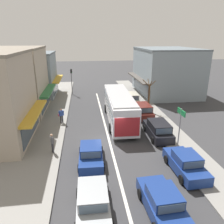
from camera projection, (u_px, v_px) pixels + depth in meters
ground_plane at (109, 141)px, 20.09m from camera, size 140.00×140.00×0.00m
lane_centre_line at (105, 125)px, 23.84m from camera, size 0.20×28.00×0.01m
sidewalk_left at (44, 121)px, 24.84m from camera, size 5.20×44.00×0.14m
kerb_right at (154, 115)px, 26.46m from camera, size 2.80×44.00×0.12m
shopfront_mid_block at (17, 81)px, 26.62m from camera, size 7.40×8.06×7.98m
shopfront_far_end at (31, 75)px, 34.21m from camera, size 8.14×7.46×6.85m
building_right_far at (166, 71)px, 36.03m from camera, size 9.66×11.50×7.40m
city_bus at (119, 105)px, 24.22m from camera, size 2.98×10.93×3.23m
sedan_behind_bus_mid at (93, 203)px, 11.72m from camera, size 1.95×4.23×1.47m
sedan_behind_bus_near at (91, 154)px, 16.55m from camera, size 2.01×4.26×1.47m
sedan_adjacent_lane_lead at (163, 203)px, 11.74m from camera, size 2.04×4.27×1.47m
parked_sedan_kerb_front at (186, 164)px, 15.36m from camera, size 1.99×4.25×1.47m
parked_wagon_kerb_second at (158, 130)px, 20.78m from camera, size 1.97×4.51×1.58m
parked_wagon_kerb_third at (142, 110)px, 26.14m from camera, size 2.03×4.55×1.58m
parked_wagon_kerb_rear at (131, 99)px, 31.11m from camera, size 2.06×4.56×1.58m
traffic_light_downstreet at (71, 77)px, 35.40m from camera, size 0.33×0.24×4.20m
directional_road_sign at (181, 119)px, 17.97m from camera, size 0.10×1.40×3.60m
street_tree_right at (149, 97)px, 27.05m from camera, size 1.69×1.69×4.25m
pedestrian_with_handbag_near at (61, 115)px, 23.70m from camera, size 0.65×0.41×1.63m
pedestrian_browsing_midblock at (52, 142)px, 17.65m from camera, size 0.32×0.54×1.63m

